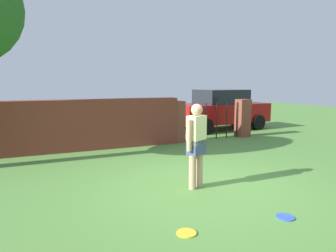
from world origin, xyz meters
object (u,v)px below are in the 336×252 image
frisbee_yellow (186,233)px  frisbee_blue (285,217)px  car (221,110)px  person (196,142)px

frisbee_yellow → frisbee_blue: bearing=-5.6°
car → frisbee_blue: (-3.94, -7.82, -0.85)m
person → frisbee_blue: bearing=-96.9°
person → frisbee_blue: person is taller
person → frisbee_yellow: 2.05m
car → person: bearing=49.0°
frisbee_yellow → frisbee_blue: (1.58, -0.15, 0.00)m
car → frisbee_yellow: car is taller
car → frisbee_blue: bearing=58.9°
car → frisbee_yellow: 9.48m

